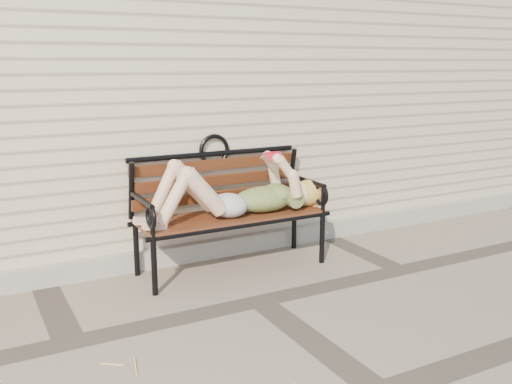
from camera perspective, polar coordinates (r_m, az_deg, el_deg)
ground at (r=3.94m, az=0.39°, el=-10.85°), size 80.00×80.00×0.00m
house_wall at (r=6.40m, az=-12.77°, el=11.80°), size 8.00×4.00×3.00m
foundation_strip at (r=4.73m, az=-5.25°, el=-5.80°), size 8.00×0.10×0.15m
garden_bench at (r=4.44m, az=-3.00°, el=-0.28°), size 1.59×0.63×1.03m
reading_woman at (r=4.33m, az=-2.15°, el=-0.15°), size 1.50×0.34×0.47m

